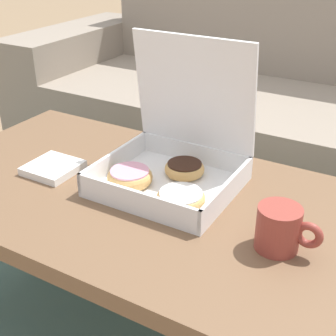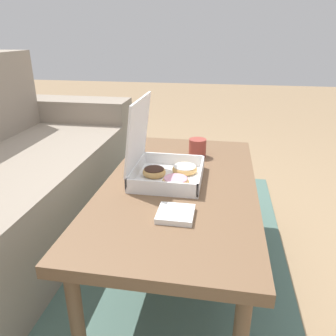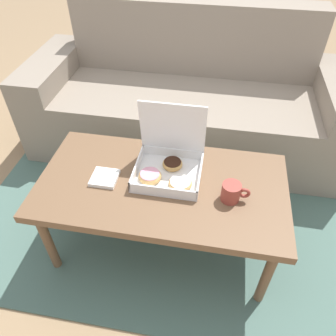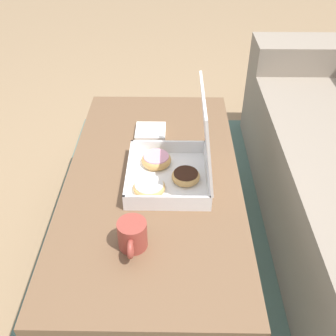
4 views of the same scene
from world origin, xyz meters
name	(u,v)px [view 1 (image 1 of 4)]	position (x,y,z in m)	size (l,w,h in m)	color
ground_plane	(177,309)	(0.00, 0.00, 0.00)	(12.00, 12.00, 0.00)	#937756
area_rug	(219,252)	(0.00, 0.30, 0.01)	(2.22, 1.86, 0.01)	#4C6B60
couch	(275,122)	(0.00, 0.79, 0.31)	(2.10, 0.78, 0.91)	gray
coffee_table	(149,212)	(0.00, -0.14, 0.42)	(1.14, 0.60, 0.46)	brown
pastry_box	(171,162)	(0.02, -0.07, 0.52)	(0.30, 0.28, 0.33)	white
coffee_mug	(280,229)	(0.31, -0.18, 0.50)	(0.12, 0.08, 0.09)	#993D33
napkin_stack	(53,168)	(-0.26, -0.16, 0.47)	(0.12, 0.12, 0.02)	white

